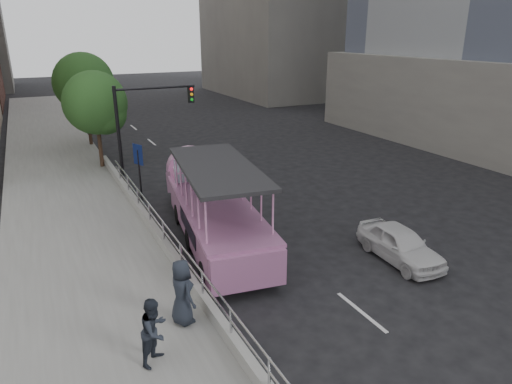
% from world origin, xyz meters
% --- Properties ---
extents(ground, '(160.00, 160.00, 0.00)m').
position_xyz_m(ground, '(0.00, 0.00, 0.00)').
color(ground, black).
extents(sidewalk, '(5.50, 80.00, 0.30)m').
position_xyz_m(sidewalk, '(-5.75, 10.00, 0.15)').
color(sidewalk, '#959691').
rests_on(sidewalk, ground).
extents(kerb_wall, '(0.24, 30.00, 0.36)m').
position_xyz_m(kerb_wall, '(-3.12, 2.00, 0.48)').
color(kerb_wall, '#AEAEA8').
rests_on(kerb_wall, sidewalk).
extents(guardrail, '(0.07, 22.00, 0.71)m').
position_xyz_m(guardrail, '(-3.12, 2.00, 1.14)').
color(guardrail, '#B8B9BE').
rests_on(guardrail, kerb_wall).
extents(duck_boat, '(3.74, 10.01, 3.25)m').
position_xyz_m(duck_boat, '(-0.93, 4.95, 1.21)').
color(duck_boat, black).
rests_on(duck_boat, ground).
extents(car, '(1.67, 3.69, 1.23)m').
position_xyz_m(car, '(4.25, -0.03, 0.62)').
color(car, silver).
rests_on(car, ground).
extents(pedestrian_mid, '(1.03, 1.02, 1.68)m').
position_xyz_m(pedestrian_mid, '(-4.94, -1.74, 1.14)').
color(pedestrian_mid, '#202630').
rests_on(pedestrian_mid, sidewalk).
extents(pedestrian_far, '(0.77, 1.01, 1.84)m').
position_xyz_m(pedestrian_far, '(-3.89, -0.55, 1.22)').
color(pedestrian_far, '#202630').
rests_on(pedestrian_far, sidewalk).
extents(parking_sign, '(0.29, 0.61, 2.92)m').
position_xyz_m(parking_sign, '(-2.64, 9.50, 1.82)').
color(parking_sign, black).
rests_on(parking_sign, ground).
extents(traffic_signal, '(4.20, 0.32, 5.20)m').
position_xyz_m(traffic_signal, '(-1.70, 12.50, 3.50)').
color(traffic_signal, black).
rests_on(traffic_signal, ground).
extents(street_tree_near, '(3.52, 3.52, 5.72)m').
position_xyz_m(street_tree_near, '(-3.30, 15.93, 3.82)').
color(street_tree_near, '#39241A').
rests_on(street_tree_near, ground).
extents(street_tree_far, '(3.97, 3.97, 6.45)m').
position_xyz_m(street_tree_far, '(-3.10, 21.93, 4.31)').
color(street_tree_far, '#39241A').
rests_on(street_tree_far, ground).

